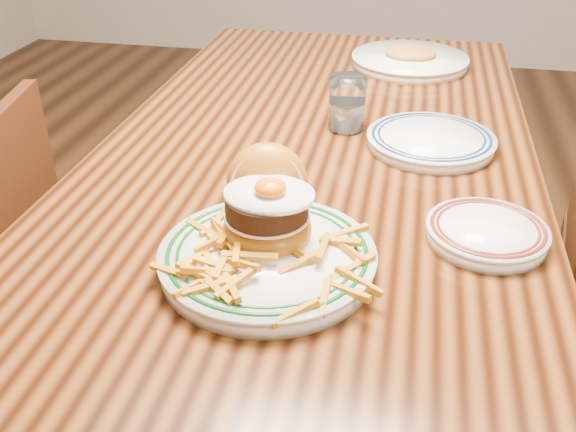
# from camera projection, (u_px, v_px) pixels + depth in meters

# --- Properties ---
(floor) EXTENTS (6.00, 6.00, 0.00)m
(floor) POSITION_uv_depth(u_px,v_px,m) (310.00, 406.00, 1.67)
(floor) COLOR black
(floor) RESTS_ON ground
(table) EXTENTS (0.85, 1.60, 0.75)m
(table) POSITION_uv_depth(u_px,v_px,m) (316.00, 181.00, 1.33)
(table) COLOR black
(table) RESTS_ON floor
(main_plate) EXTENTS (0.31, 0.33, 0.15)m
(main_plate) POSITION_uv_depth(u_px,v_px,m) (267.00, 238.00, 0.91)
(main_plate) COLOR white
(main_plate) RESTS_ON table
(side_plate) EXTENTS (0.18, 0.18, 0.03)m
(side_plate) POSITION_uv_depth(u_px,v_px,m) (487.00, 232.00, 0.97)
(side_plate) COLOR white
(side_plate) RESTS_ON table
(rear_plate) EXTENTS (0.25, 0.25, 0.03)m
(rear_plate) POSITION_uv_depth(u_px,v_px,m) (431.00, 140.00, 1.26)
(rear_plate) COLOR white
(rear_plate) RESTS_ON table
(water_glass) EXTENTS (0.08, 0.08, 0.11)m
(water_glass) POSITION_uv_depth(u_px,v_px,m) (347.00, 106.00, 1.32)
(water_glass) COLOR white
(water_glass) RESTS_ON table
(far_plate) EXTENTS (0.31, 0.31, 0.05)m
(far_plate) POSITION_uv_depth(u_px,v_px,m) (410.00, 60.00, 1.69)
(far_plate) COLOR white
(far_plate) RESTS_ON table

